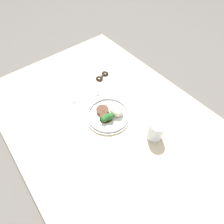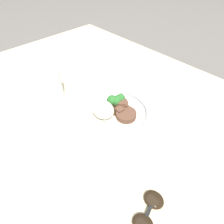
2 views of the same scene
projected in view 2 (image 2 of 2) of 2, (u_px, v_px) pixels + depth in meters
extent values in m
plane|color=#5B5651|center=(110.00, 113.00, 0.68)|extent=(8.00, 8.00, 0.00)
cube|color=beige|center=(110.00, 110.00, 0.67)|extent=(1.48, 0.99, 0.03)
cube|color=white|center=(165.00, 141.00, 0.55)|extent=(0.15, 0.13, 0.00)
cylinder|color=silver|center=(116.00, 114.00, 0.63)|extent=(0.25, 0.25, 0.01)
torus|color=#B2B2B7|center=(116.00, 111.00, 0.62)|extent=(0.24, 0.24, 0.01)
ellipsoid|color=beige|center=(103.00, 110.00, 0.59)|extent=(0.08, 0.07, 0.06)
cylinder|color=brown|center=(126.00, 114.00, 0.60)|extent=(0.07, 0.07, 0.02)
cylinder|color=#472D19|center=(119.00, 109.00, 0.63)|extent=(0.08, 0.08, 0.00)
cube|color=brown|center=(120.00, 111.00, 0.61)|extent=(0.03, 0.03, 0.03)
cube|color=brown|center=(117.00, 106.00, 0.63)|extent=(0.03, 0.03, 0.02)
cube|color=brown|center=(122.00, 104.00, 0.63)|extent=(0.04, 0.04, 0.03)
cube|color=brown|center=(124.00, 106.00, 0.62)|extent=(0.04, 0.04, 0.03)
cube|color=brown|center=(123.00, 107.00, 0.62)|extent=(0.03, 0.03, 0.02)
cylinder|color=#568442|center=(118.00, 104.00, 0.64)|extent=(0.01, 0.01, 0.02)
sphere|color=#286628|center=(118.00, 99.00, 0.63)|extent=(0.03, 0.03, 0.03)
cylinder|color=#568442|center=(120.00, 102.00, 0.65)|extent=(0.01, 0.01, 0.01)
sphere|color=#286628|center=(121.00, 98.00, 0.64)|extent=(0.04, 0.04, 0.04)
cylinder|color=#568442|center=(113.00, 104.00, 0.64)|extent=(0.01, 0.01, 0.02)
sphere|color=#286628|center=(113.00, 100.00, 0.62)|extent=(0.04, 0.04, 0.04)
cylinder|color=#568442|center=(116.00, 105.00, 0.64)|extent=(0.01, 0.01, 0.01)
sphere|color=#286628|center=(116.00, 101.00, 0.62)|extent=(0.04, 0.04, 0.04)
cylinder|color=#F4AD19|center=(52.00, 88.00, 0.67)|extent=(0.07, 0.07, 0.08)
cylinder|color=silver|center=(51.00, 84.00, 0.66)|extent=(0.08, 0.08, 0.11)
cube|color=#B7B7BC|center=(172.00, 137.00, 0.56)|extent=(0.04, 0.12, 0.00)
cube|color=#B7B7BC|center=(147.00, 150.00, 0.52)|extent=(0.03, 0.07, 0.00)
cube|color=#B7B7BC|center=(94.00, 153.00, 0.52)|extent=(0.12, 0.03, 0.00)
cube|color=#B7B7BC|center=(69.00, 136.00, 0.56)|extent=(0.09, 0.03, 0.00)
cube|color=#B7B7BC|center=(77.00, 90.00, 0.73)|extent=(0.09, 0.02, 0.00)
ellipsoid|color=#B7B7BC|center=(69.00, 81.00, 0.77)|extent=(0.05, 0.02, 0.01)
ellipsoid|color=black|center=(154.00, 199.00, 0.42)|extent=(0.06, 0.05, 0.01)
ellipsoid|color=black|center=(143.00, 224.00, 0.39)|extent=(0.06, 0.05, 0.01)
cube|color=black|center=(149.00, 211.00, 0.40)|extent=(0.01, 0.03, 0.00)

